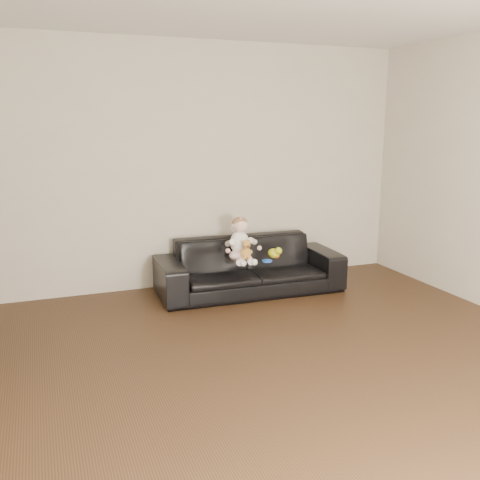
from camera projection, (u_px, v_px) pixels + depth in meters
name	position (u px, v px, depth m)	size (l,w,h in m)	color
floor	(300.00, 401.00, 3.45)	(5.50, 5.50, 0.00)	#3B2514
wall_back	(185.00, 167.00, 5.68)	(5.00, 5.00, 0.00)	#BFB5A0
sofa	(249.00, 266.00, 5.63)	(1.93, 0.75, 0.56)	black
baby	(240.00, 242.00, 5.43)	(0.35, 0.42, 0.46)	#FBD4DB
teddy_bear	(246.00, 250.00, 5.31)	(0.13, 0.13, 0.19)	#BC8235
toy_green	(274.00, 253.00, 5.60)	(0.12, 0.14, 0.10)	#C2CA17
toy_rattle	(276.00, 255.00, 5.57)	(0.07, 0.07, 0.07)	orange
toy_blue_disc	(267.00, 261.00, 5.45)	(0.10, 0.10, 0.01)	blue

